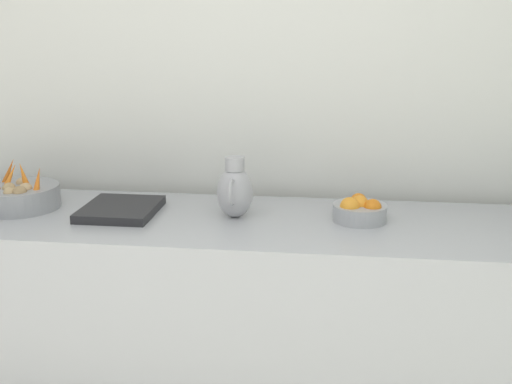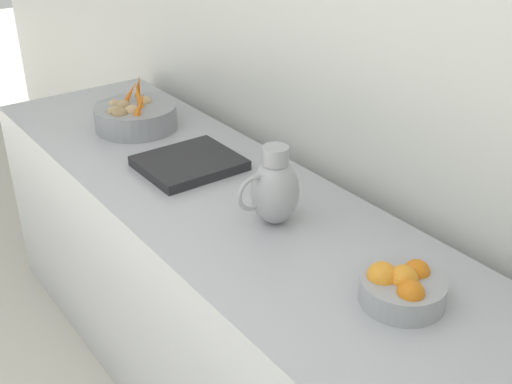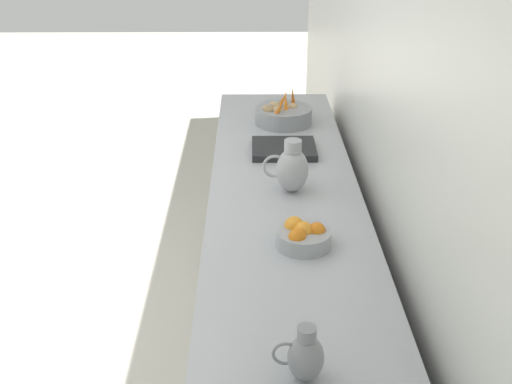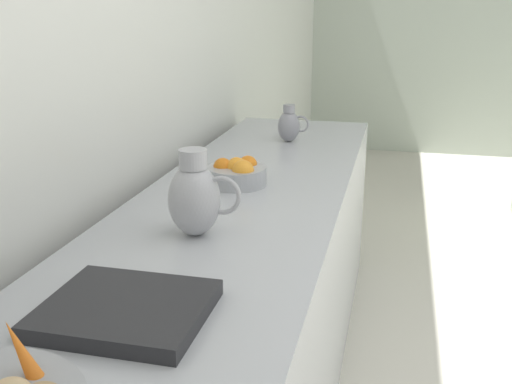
{
  "view_description": "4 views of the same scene",
  "coord_description": "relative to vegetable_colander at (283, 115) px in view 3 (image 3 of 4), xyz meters",
  "views": [
    {
      "loc": [
        0.88,
        0.35,
        1.66
      ],
      "look_at": [
        -1.45,
        0.05,
        1.0
      ],
      "focal_mm": 43.02,
      "sensor_mm": 36.0,
      "label": 1
    },
    {
      "loc": [
        -0.45,
        1.32,
        1.89
      ],
      "look_at": [
        -1.38,
        0.04,
        1.06
      ],
      "focal_mm": 45.25,
      "sensor_mm": 36.0,
      "label": 2
    },
    {
      "loc": [
        -1.32,
        2.7,
        2.18
      ],
      "look_at": [
        -1.35,
        0.21,
        0.99
      ],
      "focal_mm": 45.59,
      "sensor_mm": 36.0,
      "label": 3
    },
    {
      "loc": [
        -0.97,
        -1.56,
        1.51
      ],
      "look_at": [
        -1.36,
        0.05,
        0.99
      ],
      "focal_mm": 41.58,
      "sensor_mm": 36.0,
      "label": 4
    }
  ],
  "objects": [
    {
      "name": "orange_bowl",
      "position": [
        -0.01,
        1.45,
        -0.01
      ],
      "size": [
        0.22,
        0.22,
        0.11
      ],
      "color": "#9EA0A5",
      "rests_on": "prep_counter"
    },
    {
      "name": "metal_pitcher_tall",
      "position": [
        0.01,
        0.94,
        0.06
      ],
      "size": [
        0.21,
        0.15,
        0.25
      ],
      "color": "#A3A3A8",
      "rests_on": "prep_counter"
    },
    {
      "name": "vegetable_colander",
      "position": [
        0.0,
        0.0,
        0.0
      ],
      "size": [
        0.34,
        0.34,
        0.21
      ],
      "color": "gray",
      "rests_on": "prep_counter"
    },
    {
      "name": "metal_pitcher_short",
      "position": [
        0.04,
        2.22,
        0.03
      ],
      "size": [
        0.15,
        0.11,
        0.18
      ],
      "color": "gray",
      "rests_on": "prep_counter"
    },
    {
      "name": "prep_counter",
      "position": [
        0.04,
        1.1,
        -0.49
      ],
      "size": [
        0.71,
        3.38,
        0.88
      ],
      "primitive_type": "cube",
      "color": "#ADAFB5",
      "rests_on": "ground_plane"
    },
    {
      "name": "counter_sink_basin",
      "position": [
        0.02,
        0.46,
        -0.04
      ],
      "size": [
        0.34,
        0.3,
        0.04
      ],
      "primitive_type": "cube",
      "color": "#232326",
      "rests_on": "prep_counter"
    },
    {
      "name": "tile_wall_left",
      "position": [
        -0.43,
        1.6,
        0.57
      ],
      "size": [
        0.1,
        8.77,
        3.0
      ],
      "primitive_type": "cube",
      "color": "silver",
      "rests_on": "ground_plane"
    }
  ]
}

